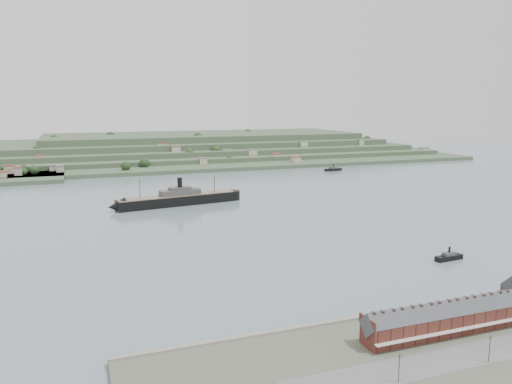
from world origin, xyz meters
name	(u,v)px	position (x,y,z in m)	size (l,w,h in m)	color
ground	(271,221)	(0.00, 0.00, 0.00)	(1400.00, 1400.00, 0.00)	slate
terrace_row	(443,319)	(-10.00, -168.02, 6.84)	(55.60, 9.80, 11.07)	#4F221C
far_peninsula	(184,149)	(27.91, 393.10, 11.88)	(760.00, 309.00, 30.00)	#354A31
steamship	(175,199)	(-48.19, 69.16, 4.46)	(100.39, 26.51, 24.17)	black
tugboat	(449,257)	(49.17, -103.55, 1.60)	(14.88, 5.24, 6.56)	black
ferry_east	(333,169)	(153.05, 197.19, 1.77)	(20.04, 7.23, 7.36)	black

